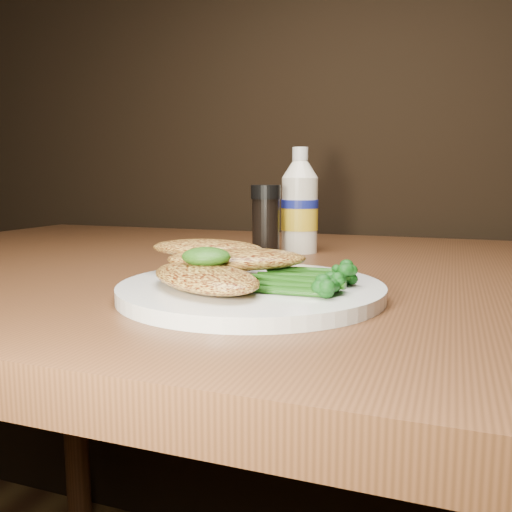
% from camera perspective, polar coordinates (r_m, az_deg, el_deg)
% --- Properties ---
extents(plate, '(0.25, 0.25, 0.01)m').
position_cam_1_polar(plate, '(0.51, -0.52, -3.63)').
color(plate, white).
rests_on(plate, dining_table).
extents(chicken_front, '(0.15, 0.14, 0.02)m').
position_cam_1_polar(chicken_front, '(0.48, -5.44, -2.26)').
color(chicken_front, gold).
rests_on(chicken_front, plate).
extents(chicken_mid, '(0.15, 0.12, 0.02)m').
position_cam_1_polar(chicken_mid, '(0.53, -2.04, -0.32)').
color(chicken_mid, gold).
rests_on(chicken_mid, plate).
extents(chicken_back, '(0.12, 0.07, 0.02)m').
position_cam_1_polar(chicken_back, '(0.56, -5.24, 0.83)').
color(chicken_back, gold).
rests_on(chicken_back, plate).
extents(pesto_front, '(0.05, 0.05, 0.02)m').
position_cam_1_polar(pesto_front, '(0.49, -5.30, -0.06)').
color(pesto_front, black).
rests_on(pesto_front, chicken_front).
extents(broccolini_bundle, '(0.13, 0.11, 0.02)m').
position_cam_1_polar(broccolini_bundle, '(0.49, 4.48, -2.21)').
color(broccolini_bundle, '#1A4A10').
rests_on(broccolini_bundle, plate).
extents(mayo_bottle, '(0.07, 0.07, 0.16)m').
position_cam_1_polar(mayo_bottle, '(0.80, 4.66, 5.89)').
color(mayo_bottle, white).
rests_on(mayo_bottle, dining_table).
extents(pepper_grinder, '(0.05, 0.05, 0.10)m').
position_cam_1_polar(pepper_grinder, '(0.75, 1.04, 3.67)').
color(pepper_grinder, black).
rests_on(pepper_grinder, dining_table).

